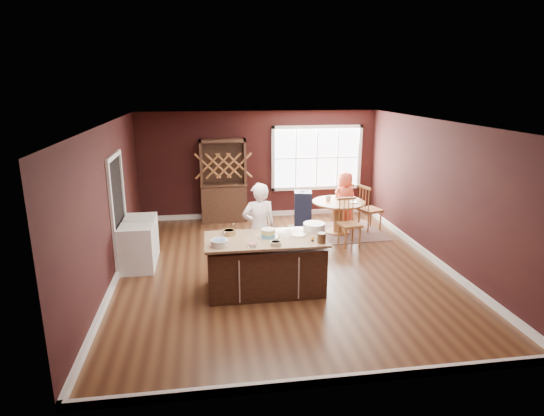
{
  "coord_description": "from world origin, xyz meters",
  "views": [
    {
      "loc": [
        -1.35,
        -7.82,
        3.36
      ],
      "look_at": [
        -0.12,
        0.46,
        1.05
      ],
      "focal_mm": 30.0,
      "sensor_mm": 36.0,
      "label": 1
    }
  ],
  "objects_px": {
    "layer_cake": "(268,233)",
    "chair_east": "(370,208)",
    "hutch": "(223,181)",
    "dining_table": "(338,210)",
    "chair_south": "(350,222)",
    "chair_north": "(342,202)",
    "washer": "(137,248)",
    "toddler": "(303,196)",
    "kitchen_island": "(265,266)",
    "baker": "(259,228)",
    "high_chair": "(303,210)",
    "seated_woman": "(344,199)",
    "dryer": "(142,237)"
  },
  "relations": [
    {
      "from": "layer_cake",
      "to": "chair_east",
      "type": "bearing_deg",
      "value": 44.79
    },
    {
      "from": "hutch",
      "to": "dining_table",
      "type": "bearing_deg",
      "value": -27.81
    },
    {
      "from": "chair_south",
      "to": "chair_north",
      "type": "distance_m",
      "value": 1.7
    },
    {
      "from": "dining_table",
      "to": "washer",
      "type": "height_order",
      "value": "washer"
    },
    {
      "from": "toddler",
      "to": "hutch",
      "type": "xyz_separation_m",
      "value": [
        -1.8,
        1.0,
        0.22
      ]
    },
    {
      "from": "layer_cake",
      "to": "hutch",
      "type": "bearing_deg",
      "value": 97.65
    },
    {
      "from": "kitchen_island",
      "to": "chair_south",
      "type": "height_order",
      "value": "chair_south"
    },
    {
      "from": "baker",
      "to": "high_chair",
      "type": "height_order",
      "value": "baker"
    },
    {
      "from": "dining_table",
      "to": "high_chair",
      "type": "distance_m",
      "value": 0.82
    },
    {
      "from": "baker",
      "to": "chair_north",
      "type": "height_order",
      "value": "baker"
    },
    {
      "from": "chair_north",
      "to": "hutch",
      "type": "bearing_deg",
      "value": -18.62
    },
    {
      "from": "baker",
      "to": "seated_woman",
      "type": "bearing_deg",
      "value": -139.33
    },
    {
      "from": "chair_north",
      "to": "high_chair",
      "type": "height_order",
      "value": "chair_north"
    },
    {
      "from": "chair_north",
      "to": "seated_woman",
      "type": "height_order",
      "value": "seated_woman"
    },
    {
      "from": "toddler",
      "to": "washer",
      "type": "distance_m",
      "value": 4.04
    },
    {
      "from": "dryer",
      "to": "chair_south",
      "type": "bearing_deg",
      "value": 0.99
    },
    {
      "from": "high_chair",
      "to": "washer",
      "type": "relative_size",
      "value": 1.14
    },
    {
      "from": "chair_north",
      "to": "high_chair",
      "type": "bearing_deg",
      "value": 16.73
    },
    {
      "from": "washer",
      "to": "dining_table",
      "type": "bearing_deg",
      "value": 20.42
    },
    {
      "from": "hutch",
      "to": "chair_east",
      "type": "bearing_deg",
      "value": -20.79
    },
    {
      "from": "layer_cake",
      "to": "kitchen_island",
      "type": "bearing_deg",
      "value": -140.1
    },
    {
      "from": "kitchen_island",
      "to": "layer_cake",
      "type": "distance_m",
      "value": 0.55
    },
    {
      "from": "dining_table",
      "to": "seated_woman",
      "type": "distance_m",
      "value": 0.57
    },
    {
      "from": "washer",
      "to": "dryer",
      "type": "relative_size",
      "value": 1.0
    },
    {
      "from": "chair_south",
      "to": "high_chair",
      "type": "height_order",
      "value": "chair_south"
    },
    {
      "from": "layer_cake",
      "to": "high_chair",
      "type": "height_order",
      "value": "layer_cake"
    },
    {
      "from": "layer_cake",
      "to": "chair_north",
      "type": "bearing_deg",
      "value": 56.14
    },
    {
      "from": "dryer",
      "to": "chair_north",
      "type": "bearing_deg",
      "value": 20.68
    },
    {
      "from": "kitchen_island",
      "to": "chair_north",
      "type": "height_order",
      "value": "chair_north"
    },
    {
      "from": "layer_cake",
      "to": "seated_woman",
      "type": "height_order",
      "value": "seated_woman"
    },
    {
      "from": "layer_cake",
      "to": "baker",
      "type": "bearing_deg",
      "value": 94.72
    },
    {
      "from": "dining_table",
      "to": "layer_cake",
      "type": "distance_m",
      "value": 3.4
    },
    {
      "from": "seated_woman",
      "to": "dryer",
      "type": "xyz_separation_m",
      "value": [
        -4.56,
        -1.43,
        -0.24
      ]
    },
    {
      "from": "chair_south",
      "to": "high_chair",
      "type": "bearing_deg",
      "value": 114.2
    },
    {
      "from": "baker",
      "to": "seated_woman",
      "type": "height_order",
      "value": "baker"
    },
    {
      "from": "seated_woman",
      "to": "dryer",
      "type": "height_order",
      "value": "seated_woman"
    },
    {
      "from": "dining_table",
      "to": "chair_south",
      "type": "height_order",
      "value": "chair_south"
    },
    {
      "from": "seated_woman",
      "to": "hutch",
      "type": "distance_m",
      "value": 2.99
    },
    {
      "from": "chair_south",
      "to": "washer",
      "type": "bearing_deg",
      "value": -179.38
    },
    {
      "from": "chair_south",
      "to": "dining_table",
      "type": "bearing_deg",
      "value": 80.27
    },
    {
      "from": "chair_south",
      "to": "hutch",
      "type": "height_order",
      "value": "hutch"
    },
    {
      "from": "toddler",
      "to": "seated_woman",
      "type": "bearing_deg",
      "value": 6.86
    },
    {
      "from": "kitchen_island",
      "to": "hutch",
      "type": "height_order",
      "value": "hutch"
    },
    {
      "from": "seated_woman",
      "to": "dryer",
      "type": "distance_m",
      "value": 4.79
    },
    {
      "from": "dining_table",
      "to": "high_chair",
      "type": "height_order",
      "value": "high_chair"
    },
    {
      "from": "high_chair",
      "to": "dryer",
      "type": "distance_m",
      "value": 3.72
    },
    {
      "from": "kitchen_island",
      "to": "chair_south",
      "type": "relative_size",
      "value": 1.89
    },
    {
      "from": "kitchen_island",
      "to": "chair_east",
      "type": "xyz_separation_m",
      "value": [
        2.86,
        2.83,
        0.11
      ]
    },
    {
      "from": "toddler",
      "to": "washer",
      "type": "bearing_deg",
      "value": -151.15
    },
    {
      "from": "dining_table",
      "to": "washer",
      "type": "bearing_deg",
      "value": -159.58
    }
  ]
}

